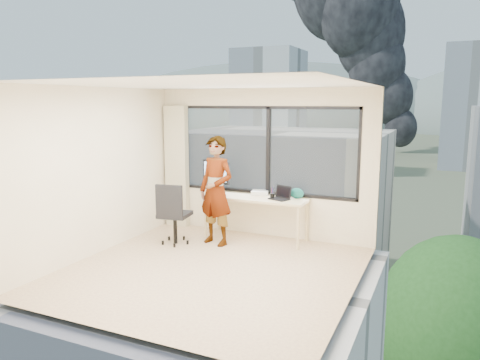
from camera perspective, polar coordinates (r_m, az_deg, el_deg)
The scene contains 24 objects.
floor at distance 6.66m, azimuth -3.61°, elevation -11.15°, with size 4.00×4.00×0.01m, color beige.
ceiling at distance 6.22m, azimuth -3.87°, elevation 11.81°, with size 4.00×4.00×0.01m, color white.
wall_front at distance 4.68m, azimuth -15.32°, elevation -3.87°, with size 4.00×0.01×2.60m, color beige.
wall_left at distance 7.45m, azimuth -17.45°, elevation 1.02°, with size 0.01×4.00×2.60m, color beige.
wall_right at distance 5.67m, azimuth 14.43°, elevation -1.48°, with size 0.01×4.00×2.60m, color beige.
window_wall at distance 8.07m, azimuth 3.25°, elevation 3.70°, with size 3.30×0.16×1.55m, color black, non-canonical shape.
curtain at distance 8.80m, azimuth -7.88°, elevation 1.67°, with size 0.45×0.14×2.30m, color beige.
desk at distance 7.98m, azimuth 1.96°, elevation -4.76°, with size 1.80×0.60×0.75m, color beige.
chair at distance 7.76m, azimuth -8.14°, elevation -4.06°, with size 0.54×0.54×1.07m, color black, non-canonical shape.
person at distance 7.60m, azimuth -2.99°, elevation -1.35°, with size 0.66×0.44×1.82m, color #2D2D33.
monitor at distance 8.22m, azimuth -3.03°, elevation 0.44°, with size 0.59×0.13×0.59m, color black, non-canonical shape.
game_console at distance 8.10m, azimuth 2.53°, elevation -1.57°, with size 0.29×0.24×0.07m, color white.
laptop at distance 7.69m, azimuth 4.91°, elevation -1.68°, with size 0.32×0.34×0.21m, color black, non-canonical shape.
cellphone at distance 8.02m, azimuth -2.10°, elevation -1.90°, with size 0.10×0.05×0.01m, color black.
pen_cup at distance 7.75m, azimuth 4.04°, elevation -2.01°, with size 0.08×0.08×0.10m, color black.
handbag at distance 7.80m, azimuth 7.11°, elevation -1.66°, with size 0.23×0.12×0.18m, color #0D5147.
exterior_ground at distance 126.59m, azimuth 22.75°, elevation 1.57°, with size 400.00×400.00×0.04m, color #515B3D.
near_bldg_a at distance 38.60m, azimuth 5.55°, elevation -4.34°, with size 16.00×12.00×14.00m, color beige.
far_tower_a at distance 107.43m, azimuth 3.64°, elevation 8.48°, with size 14.00×14.00×28.00m, color silver.
far_tower_b at distance 125.60m, azimuth 26.88°, elevation 8.09°, with size 13.00×13.00×30.00m, color silver.
far_tower_d at distance 167.83m, azimuth 2.27°, elevation 7.92°, with size 16.00×14.00×22.00m, color silver.
hill_a at distance 348.31m, azimuth 3.61°, elevation 7.05°, with size 288.00×216.00×90.00m, color slate.
tree_a at distance 35.59m, azimuth -9.80°, elevation -10.73°, with size 7.00×7.00×8.00m, color #25541C, non-canonical shape.
tree_b at distance 26.34m, azimuth 25.13°, elevation -18.02°, with size 7.60×7.60×9.00m, color #25541C, non-canonical shape.
Camera 1 is at (2.93, -5.49, 2.37)m, focal length 34.19 mm.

